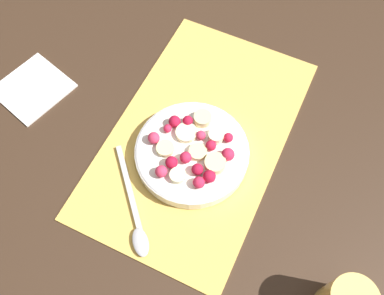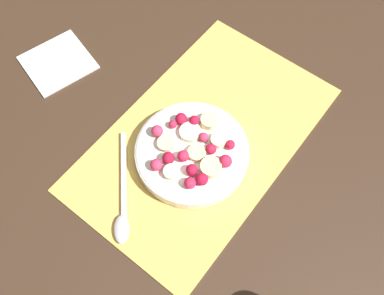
{
  "view_description": "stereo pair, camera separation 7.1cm",
  "coord_description": "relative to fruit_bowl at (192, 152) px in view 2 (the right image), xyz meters",
  "views": [
    {
      "loc": [
        0.34,
        0.15,
        0.67
      ],
      "look_at": [
        0.04,
        0.01,
        0.04
      ],
      "focal_mm": 40.0,
      "sensor_mm": 36.0,
      "label": 1
    },
    {
      "loc": [
        0.3,
        0.21,
        0.67
      ],
      "look_at": [
        0.04,
        0.01,
        0.04
      ],
      "focal_mm": 40.0,
      "sensor_mm": 36.0,
      "label": 2
    }
  ],
  "objects": [
    {
      "name": "fruit_bowl",
      "position": [
        0.0,
        0.0,
        0.0
      ],
      "size": [
        0.19,
        0.19,
        0.05
      ],
      "color": "white",
      "rests_on": "placemat"
    },
    {
      "name": "spoon",
      "position": [
        0.14,
        -0.03,
        -0.01
      ],
      "size": [
        0.16,
        0.15,
        0.01
      ],
      "rotation": [
        0.0,
        0.0,
        7.02
      ],
      "color": "#B2B2B7",
      "rests_on": "placemat"
    },
    {
      "name": "napkin",
      "position": [
        -0.0,
        -0.33,
        -0.02
      ],
      "size": [
        0.15,
        0.15,
        0.01
      ],
      "color": "white",
      "rests_on": "ground_plane"
    },
    {
      "name": "placemat",
      "position": [
        -0.04,
        -0.01,
        -0.02
      ],
      "size": [
        0.48,
        0.29,
        0.01
      ],
      "color": "#E0B251",
      "rests_on": "ground_plane"
    },
    {
      "name": "ground_plane",
      "position": [
        -0.04,
        -0.01,
        -0.02
      ],
      "size": [
        3.0,
        3.0,
        0.0
      ],
      "primitive_type": "plane",
      "color": "#382619"
    }
  ]
}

